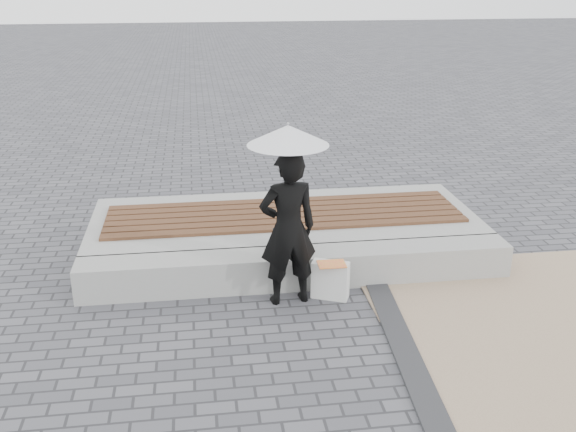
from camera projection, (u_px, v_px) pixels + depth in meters
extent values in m
plane|color=#525257|center=(324.00, 358.00, 6.26)|extent=(80.00, 80.00, 0.00)
cube|color=#2D2E30|center=(418.00, 381.00, 5.88)|extent=(0.61, 5.20, 0.04)
cube|color=#989893|center=(298.00, 268.00, 7.67)|extent=(5.00, 0.45, 0.40)
cube|color=#9C9D97|center=(284.00, 229.00, 8.78)|extent=(5.00, 2.00, 0.40)
imported|color=black|center=(288.00, 229.00, 7.04)|extent=(0.68, 0.49, 1.71)
cylinder|color=#ABAAAF|center=(288.00, 184.00, 6.86)|extent=(0.01, 0.01, 0.84)
cone|color=silver|center=(288.00, 135.00, 6.68)|extent=(0.84, 0.84, 0.21)
sphere|color=#ABAAAF|center=(288.00, 124.00, 6.63)|extent=(0.03, 0.03, 0.03)
cube|color=black|center=(287.00, 239.00, 7.67)|extent=(0.33, 0.14, 0.23)
cube|color=silver|center=(330.00, 280.00, 7.34)|extent=(0.44, 0.32, 0.43)
cube|color=red|center=(332.00, 264.00, 7.21)|extent=(0.31, 0.23, 0.01)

